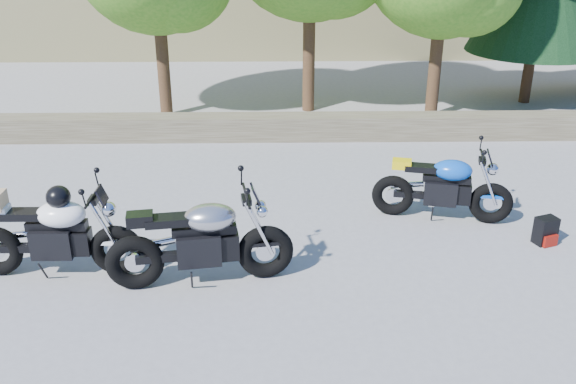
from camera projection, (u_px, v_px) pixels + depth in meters
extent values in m
plane|color=gray|center=(274.00, 276.00, 8.33)|extent=(90.00, 90.00, 0.00)
cube|color=brown|center=(274.00, 127.00, 13.27)|extent=(22.00, 0.55, 0.50)
cylinder|color=#382314|center=(162.00, 50.00, 14.28)|extent=(0.28, 0.28, 3.02)
cylinder|color=#382314|center=(309.00, 39.00, 14.63)|extent=(0.28, 0.28, 3.36)
cylinder|color=#382314|center=(436.00, 53.00, 14.22)|extent=(0.28, 0.28, 2.91)
cylinder|color=#382314|center=(530.00, 59.00, 15.51)|extent=(0.26, 0.26, 2.16)
torus|color=black|center=(266.00, 252.00, 8.17)|extent=(0.74, 0.29, 0.73)
torus|color=black|center=(135.00, 263.00, 7.92)|extent=(0.74, 0.29, 0.73)
cylinder|color=silver|center=(266.00, 252.00, 8.17)|extent=(0.25, 0.08, 0.25)
cylinder|color=silver|center=(135.00, 263.00, 7.92)|extent=(0.25, 0.08, 0.25)
cube|color=black|center=(199.00, 248.00, 7.99)|extent=(0.59, 0.42, 0.41)
cube|color=black|center=(204.00, 229.00, 7.90)|extent=(0.81, 0.30, 0.11)
ellipsoid|color=#A7A7AB|center=(210.00, 217.00, 7.85)|extent=(0.71, 0.53, 0.34)
cube|color=black|center=(169.00, 220.00, 7.77)|extent=(0.60, 0.33, 0.10)
cube|color=black|center=(140.00, 219.00, 7.70)|extent=(0.35, 0.27, 0.15)
cylinder|color=black|center=(246.00, 195.00, 7.82)|extent=(0.15, 0.74, 0.04)
sphere|color=silver|center=(261.00, 209.00, 7.92)|extent=(0.20, 0.20, 0.20)
torus|color=black|center=(117.00, 250.00, 8.25)|extent=(0.69, 0.18, 0.69)
cylinder|color=silver|center=(117.00, 250.00, 8.25)|extent=(0.24, 0.04, 0.24)
cube|color=black|center=(54.00, 242.00, 8.19)|extent=(0.52, 0.33, 0.39)
cube|color=black|center=(57.00, 225.00, 8.09)|extent=(0.76, 0.18, 0.11)
ellipsoid|color=white|center=(61.00, 214.00, 8.03)|extent=(0.62, 0.42, 0.33)
cube|color=black|center=(23.00, 214.00, 8.03)|extent=(0.54, 0.24, 0.10)
cylinder|color=black|center=(93.00, 196.00, 7.94)|extent=(0.04, 0.71, 0.03)
sphere|color=silver|center=(109.00, 209.00, 8.02)|extent=(0.19, 0.19, 0.19)
ellipsoid|color=black|center=(58.00, 197.00, 7.94)|extent=(0.30, 0.32, 0.29)
torus|color=black|center=(491.00, 203.00, 9.63)|extent=(0.67, 0.30, 0.65)
torus|color=black|center=(393.00, 195.00, 9.90)|extent=(0.67, 0.30, 0.65)
cylinder|color=silver|center=(491.00, 203.00, 9.63)|extent=(0.23, 0.09, 0.22)
cylinder|color=silver|center=(393.00, 195.00, 9.90)|extent=(0.23, 0.09, 0.22)
cube|color=black|center=(441.00, 192.00, 9.72)|extent=(0.54, 0.40, 0.36)
cube|color=black|center=(447.00, 179.00, 9.61)|extent=(0.73, 0.31, 0.10)
ellipsoid|color=#0C48B8|center=(453.00, 170.00, 9.54)|extent=(0.65, 0.51, 0.31)
cube|color=black|center=(422.00, 168.00, 9.63)|extent=(0.54, 0.33, 0.09)
cube|color=yellow|center=(402.00, 164.00, 9.66)|extent=(0.32, 0.26, 0.13)
cylinder|color=black|center=(483.00, 157.00, 9.37)|extent=(0.18, 0.66, 0.03)
sphere|color=silver|center=(493.00, 169.00, 9.41)|extent=(0.18, 0.18, 0.18)
cube|color=black|center=(546.00, 230.00, 9.08)|extent=(0.35, 0.30, 0.40)
cube|color=maroon|center=(551.00, 241.00, 9.02)|extent=(0.23, 0.12, 0.17)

